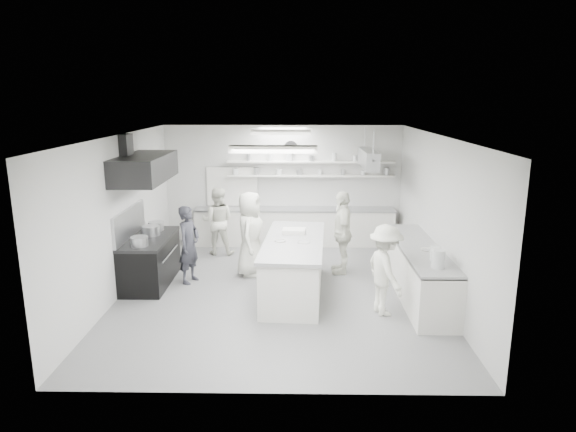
{
  "coord_description": "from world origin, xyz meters",
  "views": [
    {
      "loc": [
        0.35,
        -9.23,
        3.69
      ],
      "look_at": [
        0.18,
        0.6,
        1.36
      ],
      "focal_mm": 31.44,
      "sensor_mm": 36.0,
      "label": 1
    }
  ],
  "objects_px": {
    "prep_island": "(294,268)",
    "cook_back": "(218,221)",
    "stove": "(150,262)",
    "cook_stove": "(189,245)",
    "back_counter": "(295,227)",
    "right_counter": "(418,272)"
  },
  "relations": [
    {
      "from": "back_counter",
      "to": "stove",
      "type": "bearing_deg",
      "value": -136.01
    },
    {
      "from": "back_counter",
      "to": "right_counter",
      "type": "relative_size",
      "value": 1.52
    },
    {
      "from": "back_counter",
      "to": "cook_back",
      "type": "xyz_separation_m",
      "value": [
        -1.83,
        -0.83,
        0.35
      ]
    },
    {
      "from": "right_counter",
      "to": "cook_back",
      "type": "distance_m",
      "value": 4.92
    },
    {
      "from": "stove",
      "to": "cook_stove",
      "type": "xyz_separation_m",
      "value": [
        0.79,
        0.07,
        0.34
      ]
    },
    {
      "from": "back_counter",
      "to": "cook_back",
      "type": "height_order",
      "value": "cook_back"
    },
    {
      "from": "back_counter",
      "to": "cook_back",
      "type": "relative_size",
      "value": 3.09
    },
    {
      "from": "stove",
      "to": "cook_back",
      "type": "relative_size",
      "value": 1.11
    },
    {
      "from": "cook_back",
      "to": "stove",
      "type": "bearing_deg",
      "value": 63.9
    },
    {
      "from": "right_counter",
      "to": "prep_island",
      "type": "xyz_separation_m",
      "value": [
        -2.35,
        0.11,
        0.04
      ]
    },
    {
      "from": "back_counter",
      "to": "right_counter",
      "type": "distance_m",
      "value": 4.13
    },
    {
      "from": "back_counter",
      "to": "prep_island",
      "type": "bearing_deg",
      "value": -89.98
    },
    {
      "from": "cook_back",
      "to": "cook_stove",
      "type": "bearing_deg",
      "value": 83.86
    },
    {
      "from": "stove",
      "to": "right_counter",
      "type": "distance_m",
      "value": 5.28
    },
    {
      "from": "prep_island",
      "to": "cook_back",
      "type": "bearing_deg",
      "value": 130.52
    },
    {
      "from": "prep_island",
      "to": "right_counter",
      "type": "bearing_deg",
      "value": 1.11
    },
    {
      "from": "prep_island",
      "to": "cook_back",
      "type": "distance_m",
      "value": 3.08
    },
    {
      "from": "right_counter",
      "to": "cook_back",
      "type": "height_order",
      "value": "cook_back"
    },
    {
      "from": "back_counter",
      "to": "cook_stove",
      "type": "distance_m",
      "value": 3.47
    },
    {
      "from": "prep_island",
      "to": "back_counter",
      "type": "bearing_deg",
      "value": 93.9
    },
    {
      "from": "stove",
      "to": "back_counter",
      "type": "height_order",
      "value": "back_counter"
    },
    {
      "from": "stove",
      "to": "cook_stove",
      "type": "bearing_deg",
      "value": 4.79
    }
  ]
}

